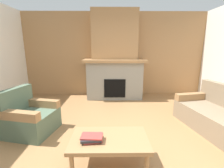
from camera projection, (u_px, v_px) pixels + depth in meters
name	position (u px, v px, depth m)	size (l,w,h in m)	color
ground	(118.00, 144.00, 2.62)	(9.00, 9.00, 0.00)	olive
wall_back_wood_panel	(114.00, 55.00, 5.24)	(6.00, 0.12, 2.70)	#A87A4C
fireplace	(115.00, 61.00, 4.91)	(1.90, 0.82, 2.70)	gray
armchair	(30.00, 118.00, 2.93)	(0.90, 0.90, 0.85)	#4C604C
coffee_table	(109.00, 142.00, 2.04)	(1.00, 0.60, 0.43)	#997047
book_stack_near_edge	(92.00, 138.00, 1.96)	(0.28, 0.25, 0.07)	#B23833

